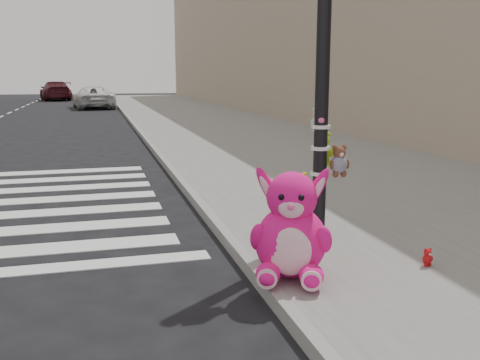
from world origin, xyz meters
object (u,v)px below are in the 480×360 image
object	(u,v)px
pink_bunny	(291,233)
signal_pole	(323,95)
car_white_near	(93,97)
red_teddy	(427,257)

from	to	relation	value
pink_bunny	signal_pole	bearing A→B (deg)	78.49
car_white_near	pink_bunny	bearing A→B (deg)	86.92
pink_bunny	red_teddy	xyz separation A→B (m)	(1.43, -0.07, -0.35)
signal_pole	pink_bunny	bearing A→B (deg)	-123.56
signal_pole	pink_bunny	xyz separation A→B (m)	(-0.83, -1.25, -1.22)
signal_pole	car_white_near	world-z (taller)	signal_pole
signal_pole	pink_bunny	distance (m)	1.93
pink_bunny	car_white_near	distance (m)	30.69
pink_bunny	car_white_near	size ratio (longest dim) A/B	0.22
pink_bunny	car_white_near	bearing A→B (deg)	115.39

